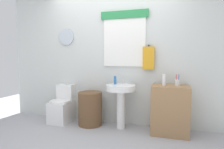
{
  "coord_description": "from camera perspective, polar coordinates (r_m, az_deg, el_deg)",
  "views": [
    {
      "loc": [
        1.05,
        -2.37,
        1.24
      ],
      "look_at": [
        0.08,
        0.8,
        0.96
      ],
      "focal_mm": 30.79,
      "sensor_mm": 36.0,
      "label": 1
    }
  ],
  "objects": [
    {
      "name": "ground_plane",
      "position": [
        2.88,
        -6.64,
        -20.7
      ],
      "size": [
        8.0,
        8.0,
        0.0
      ],
      "primitive_type": "plane",
      "color": "#A3A3A8"
    },
    {
      "name": "back_wall",
      "position": [
        3.68,
        0.47,
        5.9
      ],
      "size": [
        4.4,
        0.18,
        2.6
      ],
      "color": "silver",
      "rests_on": "ground_plane"
    },
    {
      "name": "toilet",
      "position": [
        3.95,
        -14.47,
        -9.36
      ],
      "size": [
        0.38,
        0.51,
        0.73
      ],
      "color": "white",
      "rests_on": "ground_plane"
    },
    {
      "name": "laundry_hamper",
      "position": [
        3.64,
        -6.49,
        -10.02
      ],
      "size": [
        0.44,
        0.44,
        0.62
      ],
      "primitive_type": "cylinder",
      "color": "brown",
      "rests_on": "ground_plane"
    },
    {
      "name": "pedestal_sink",
      "position": [
        3.39,
        2.65,
        -6.32
      ],
      "size": [
        0.51,
        0.51,
        0.77
      ],
      "color": "white",
      "rests_on": "ground_plane"
    },
    {
      "name": "faucet",
      "position": [
        3.47,
        3.16,
        -2.03
      ],
      "size": [
        0.03,
        0.03,
        0.1
      ],
      "primitive_type": "cylinder",
      "color": "silver",
      "rests_on": "pedestal_sink"
    },
    {
      "name": "wooden_cabinet",
      "position": [
        3.33,
        16.84,
        -9.99
      ],
      "size": [
        0.59,
        0.44,
        0.8
      ],
      "primitive_type": "cube",
      "color": "#9E754C",
      "rests_on": "ground_plane"
    },
    {
      "name": "soap_bottle",
      "position": [
        3.43,
        0.93,
        -1.71
      ],
      "size": [
        0.05,
        0.05,
        0.15
      ],
      "primitive_type": "cylinder",
      "color": "#2D6BB7",
      "rests_on": "pedestal_sink"
    },
    {
      "name": "lotion_bottle",
      "position": [
        3.2,
        15.2,
        -1.58
      ],
      "size": [
        0.05,
        0.05,
        0.19
      ],
      "primitive_type": "cylinder",
      "color": "white",
      "rests_on": "wooden_cabinet"
    },
    {
      "name": "toothbrush_cup",
      "position": [
        3.27,
        18.85,
        -2.27
      ],
      "size": [
        0.08,
        0.08,
        0.19
      ],
      "color": "silver",
      "rests_on": "wooden_cabinet"
    }
  ]
}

